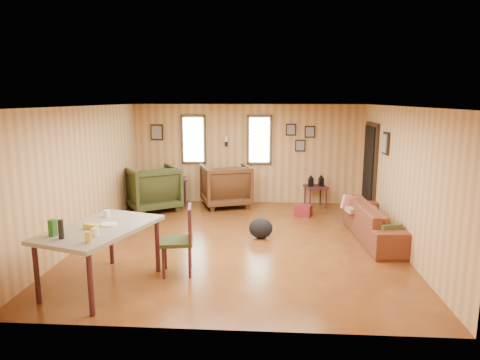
{
  "coord_description": "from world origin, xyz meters",
  "views": [
    {
      "loc": [
        0.51,
        -7.32,
        2.52
      ],
      "look_at": [
        0.0,
        0.4,
        1.05
      ],
      "focal_mm": 32.0,
      "sensor_mm": 36.0,
      "label": 1
    }
  ],
  "objects_px": {
    "side_table": "(316,185)",
    "sofa": "(382,216)",
    "recliner_green": "(153,186)",
    "dining_table": "(100,233)",
    "recliner_brown": "(226,183)",
    "end_table": "(174,186)"
  },
  "relations": [
    {
      "from": "side_table",
      "to": "sofa",
      "type": "bearing_deg",
      "value": -68.24
    },
    {
      "from": "recliner_green",
      "to": "side_table",
      "type": "bearing_deg",
      "value": 154.86
    },
    {
      "from": "recliner_green",
      "to": "dining_table",
      "type": "distance_m",
      "value": 4.11
    },
    {
      "from": "sofa",
      "to": "recliner_green",
      "type": "xyz_separation_m",
      "value": [
        -4.69,
        1.83,
        0.12
      ]
    },
    {
      "from": "recliner_brown",
      "to": "recliner_green",
      "type": "distance_m",
      "value": 1.7
    },
    {
      "from": "recliner_brown",
      "to": "dining_table",
      "type": "relative_size",
      "value": 0.59
    },
    {
      "from": "recliner_green",
      "to": "end_table",
      "type": "xyz_separation_m",
      "value": [
        0.37,
        0.59,
        -0.12
      ]
    },
    {
      "from": "side_table",
      "to": "recliner_brown",
      "type": "bearing_deg",
      "value": -178.68
    },
    {
      "from": "recliner_green",
      "to": "side_table",
      "type": "distance_m",
      "value": 3.79
    },
    {
      "from": "recliner_green",
      "to": "dining_table",
      "type": "height_order",
      "value": "recliner_green"
    },
    {
      "from": "side_table",
      "to": "dining_table",
      "type": "height_order",
      "value": "dining_table"
    },
    {
      "from": "sofa",
      "to": "side_table",
      "type": "relative_size",
      "value": 2.9
    },
    {
      "from": "end_table",
      "to": "side_table",
      "type": "relative_size",
      "value": 1.0
    },
    {
      "from": "recliner_brown",
      "to": "dining_table",
      "type": "xyz_separation_m",
      "value": [
        -1.24,
        -4.55,
        0.21
      ]
    },
    {
      "from": "sofa",
      "to": "dining_table",
      "type": "xyz_separation_m",
      "value": [
        -4.3,
        -2.26,
        0.33
      ]
    },
    {
      "from": "recliner_brown",
      "to": "side_table",
      "type": "xyz_separation_m",
      "value": [
        2.13,
        0.05,
        -0.02
      ]
    },
    {
      "from": "sofa",
      "to": "recliner_green",
      "type": "distance_m",
      "value": 5.04
    },
    {
      "from": "sofa",
      "to": "recliner_brown",
      "type": "relative_size",
      "value": 2.04
    },
    {
      "from": "recliner_brown",
      "to": "sofa",
      "type": "bearing_deg",
      "value": 125.0
    },
    {
      "from": "recliner_brown",
      "to": "recliner_green",
      "type": "height_order",
      "value": "recliner_green"
    },
    {
      "from": "recliner_green",
      "to": "side_table",
      "type": "xyz_separation_m",
      "value": [
        3.76,
        0.51,
        -0.03
      ]
    },
    {
      "from": "end_table",
      "to": "sofa",
      "type": "bearing_deg",
      "value": -29.2
    }
  ]
}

